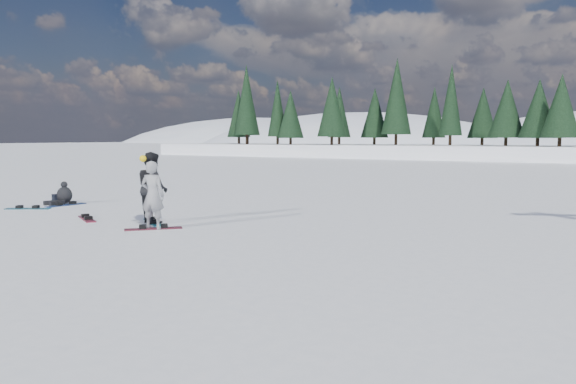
% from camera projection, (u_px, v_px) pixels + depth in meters
% --- Properties ---
extents(ground, '(420.00, 420.00, 0.00)m').
position_uv_depth(ground, '(125.00, 223.00, 16.00)').
color(ground, white).
rests_on(ground, ground).
extents(alpine_backdrop, '(412.50, 227.00, 53.20)m').
position_uv_depth(alpine_backdrop, '(542.00, 187.00, 184.32)').
color(alpine_backdrop, white).
rests_on(alpine_backdrop, ground).
extents(snowboarder_woman, '(0.75, 0.59, 1.97)m').
position_uv_depth(snowboarder_woman, '(153.00, 195.00, 14.84)').
color(snowboarder_woman, '#939498').
rests_on(snowboarder_woman, ground).
extents(snowboarder_man, '(1.22, 1.12, 2.03)m').
position_uv_depth(snowboarder_man, '(152.00, 187.00, 15.97)').
color(snowboarder_man, black).
rests_on(snowboarder_man, ground).
extents(seated_rider, '(0.68, 1.04, 0.83)m').
position_uv_depth(seated_rider, '(63.00, 195.00, 20.53)').
color(seated_rider, black).
rests_on(seated_rider, ground).
extents(gear_bag, '(0.53, 0.45, 0.30)m').
position_uv_depth(gear_bag, '(57.00, 198.00, 21.13)').
color(gear_bag, black).
rests_on(gear_bag, ground).
extents(snowboard_woman, '(1.23, 1.29, 0.03)m').
position_uv_depth(snowboard_woman, '(153.00, 229.00, 14.93)').
color(snowboard_woman, maroon).
rests_on(snowboard_woman, ground).
extents(snowboard_man, '(1.40, 1.07, 0.03)m').
position_uv_depth(snowboard_man, '(153.00, 222.00, 16.07)').
color(snowboard_man, teal).
rests_on(snowboard_man, ground).
extents(snowboard_loose_b, '(1.44, 0.98, 0.03)m').
position_uv_depth(snowboard_loose_b, '(87.00, 219.00, 16.72)').
color(snowboard_loose_b, maroon).
rests_on(snowboard_loose_b, ground).
extents(snowboard_loose_a, '(0.39, 1.52, 0.03)m').
position_uv_depth(snowboard_loose_a, '(66.00, 205.00, 20.14)').
color(snowboard_loose_a, navy).
rests_on(snowboard_loose_a, ground).
extents(snowboard_loose_c, '(1.42, 1.02, 0.03)m').
position_uv_depth(snowboard_loose_c, '(28.00, 209.00, 19.12)').
color(snowboard_loose_c, teal).
rests_on(snowboard_loose_c, ground).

